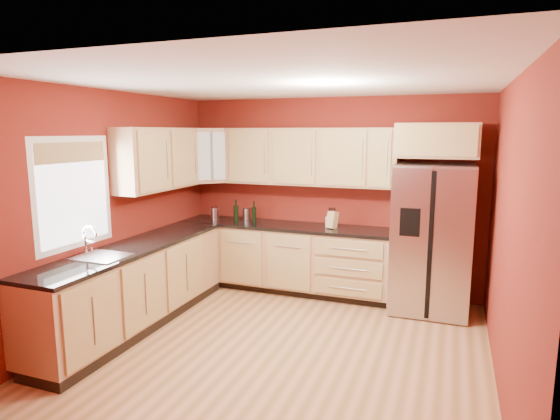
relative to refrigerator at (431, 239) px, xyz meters
name	(u,v)px	position (x,y,z in m)	size (l,w,h in m)	color
floor	(278,349)	(-1.35, -1.62, -0.89)	(4.00, 4.00, 0.00)	olive
ceiling	(278,82)	(-1.35, -1.62, 1.71)	(4.00, 4.00, 0.00)	silver
wall_back	(330,195)	(-1.35, 0.38, 0.41)	(4.00, 0.04, 2.60)	maroon
wall_front	(152,285)	(-1.35, -3.62, 0.41)	(4.00, 0.04, 2.60)	maroon
wall_left	(108,210)	(-3.35, -1.62, 0.41)	(0.04, 4.00, 2.60)	maroon
wall_right	(509,238)	(0.65, -1.62, 0.41)	(0.04, 4.00, 2.60)	maroon
base_cabinets_back	(284,259)	(-1.90, 0.07, -0.45)	(2.90, 0.60, 0.88)	#A4744F
base_cabinets_left	(135,287)	(-3.05, -1.62, -0.45)	(0.60, 2.80, 0.88)	#A4744F
countertop_back	(284,226)	(-1.90, 0.06, 0.01)	(2.90, 0.62, 0.04)	black
countertop_left	(134,247)	(-3.04, -1.62, 0.01)	(0.62, 2.80, 0.04)	black
upper_cabinets_back	(309,157)	(-1.60, 0.21, 0.94)	(2.30, 0.33, 0.75)	#A4744F
upper_cabinets_left	(158,159)	(-3.19, -0.90, 0.94)	(0.33, 1.35, 0.75)	#A4744F
corner_upper_cabinet	(208,155)	(-3.02, 0.04, 0.94)	(0.62, 0.33, 0.75)	#A4744F
over_fridge_cabinet	(437,140)	(0.00, 0.07, 1.16)	(0.92, 0.60, 0.40)	#A4744F
refrigerator	(431,239)	(0.00, 0.00, 0.00)	(0.90, 0.75, 1.78)	#AFAFB4
window	(74,193)	(-3.33, -2.12, 0.66)	(0.03, 0.90, 1.00)	white
sink_faucet	(100,242)	(-3.04, -2.12, 0.18)	(0.50, 0.42, 0.30)	white
canister_left	(247,215)	(-2.47, 0.11, 0.12)	(0.11, 0.11, 0.18)	#AFAFB4
canister_right	(215,214)	(-2.93, 0.05, 0.12)	(0.11, 0.11, 0.17)	#AFAFB4
wine_bottle_a	(236,211)	(-2.58, 0.00, 0.19)	(0.07, 0.07, 0.31)	black
wine_bottle_b	(254,212)	(-2.34, 0.08, 0.18)	(0.07, 0.07, 0.29)	black
knife_block	(332,220)	(-1.23, 0.06, 0.14)	(0.11, 0.10, 0.22)	tan
soap_dispenser	(328,221)	(-1.30, 0.10, 0.12)	(0.06, 0.06, 0.17)	white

